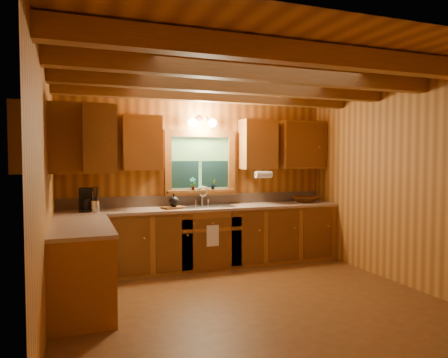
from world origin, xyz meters
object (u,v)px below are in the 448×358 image
cutting_board (174,208)px  wicker_basket (306,199)px  sink (205,210)px  coffee_maker (86,200)px

cutting_board → wicker_basket: wicker_basket is taller
sink → wicker_basket: (1.73, 0.01, 0.09)m
sink → cutting_board: (-0.50, -0.09, 0.06)m
sink → coffee_maker: bearing=178.4°
sink → cutting_board: bearing=-170.1°
coffee_maker → cutting_board: bearing=-5.8°
sink → wicker_basket: size_ratio=2.07×
cutting_board → sink: bearing=-3.4°
sink → coffee_maker: (-1.70, 0.05, 0.20)m
sink → wicker_basket: bearing=0.3°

